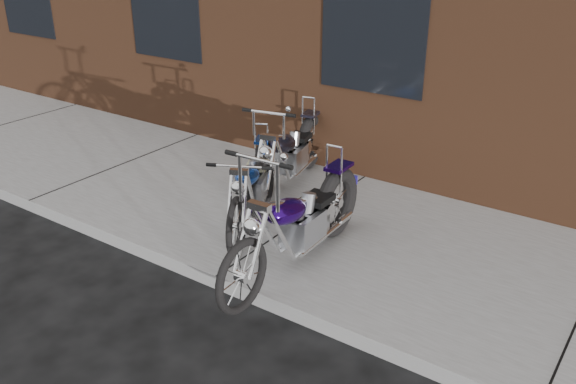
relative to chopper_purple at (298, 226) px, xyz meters
The scene contains 5 objects.
ground 1.00m from the chopper_purple, 130.64° to the right, with size 120.00×120.00×0.00m, color black.
sidewalk 1.15m from the chopper_purple, 121.14° to the left, with size 22.00×3.00×0.15m, color gray.
chopper_purple is the anchor object (origin of this frame).
chopper_blue 1.15m from the chopper_purple, 150.87° to the left, with size 1.04×1.97×0.93m.
chopper_third 1.92m from the chopper_purple, 127.22° to the left, with size 0.72×2.28×1.17m.
Camera 1 is at (3.41, -3.70, 3.29)m, focal length 38.00 mm.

